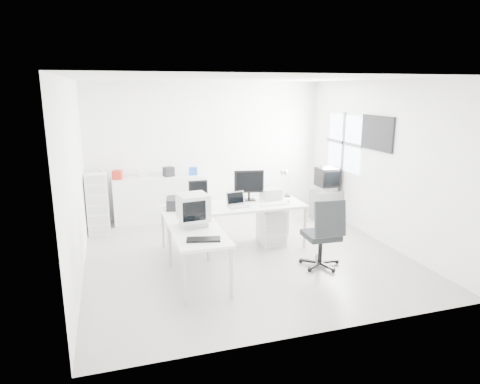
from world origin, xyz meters
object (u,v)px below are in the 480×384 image
object	(u,v)px
lcd_monitor_small	(198,193)
tv_cabinet	(326,204)
laptop	(238,201)
side_desk	(198,256)
laser_printer	(271,194)
filing_cabinet	(98,204)
main_desk	(234,227)
crt_monitor	(193,209)
office_chair	(321,232)
crt_tv	(327,179)
sideboard	(160,199)
lcd_monitor_large	(249,185)
inkjet_printer	(182,203)
drawer_pedestal	(271,226)

from	to	relation	value
lcd_monitor_small	tv_cabinet	xyz separation A→B (m)	(2.85, 0.78, -0.64)
laptop	tv_cabinet	bearing A→B (deg)	17.35
side_desk	tv_cabinet	distance (m)	3.80
laser_printer	filing_cabinet	bearing A→B (deg)	152.95
main_desk	crt_monitor	world-z (taller)	crt_monitor
office_chair	filing_cabinet	xyz separation A→B (m)	(-3.24, 2.65, 0.01)
office_chair	crt_tv	xyz separation A→B (m)	(1.26, 2.16, 0.30)
lcd_monitor_small	filing_cabinet	xyz separation A→B (m)	(-1.65, 1.28, -0.39)
lcd_monitor_small	sideboard	xyz separation A→B (m)	(-0.45, 1.70, -0.49)
side_desk	laser_printer	bearing A→B (deg)	39.52
main_desk	lcd_monitor_small	world-z (taller)	lcd_monitor_small
lcd_monitor_small	crt_tv	size ratio (longest dim) A/B	0.80
laser_printer	crt_tv	xyz separation A→B (m)	(1.55, 0.81, 0.00)
main_desk	lcd_monitor_large	bearing A→B (deg)	35.54
main_desk	office_chair	xyz separation A→B (m)	(1.04, -1.12, 0.18)
lcd_monitor_small	sideboard	world-z (taller)	lcd_monitor_small
filing_cabinet	crt_tv	bearing A→B (deg)	-6.26
side_desk	lcd_monitor_small	distance (m)	1.50
crt_tv	tv_cabinet	bearing A→B (deg)	0.00
side_desk	inkjet_printer	world-z (taller)	inkjet_printer
main_desk	laptop	world-z (taller)	laptop
side_desk	lcd_monitor_small	size ratio (longest dim) A/B	3.50
drawer_pedestal	laser_printer	size ratio (longest dim) A/B	1.82
side_desk	laser_printer	xyz separation A→B (m)	(1.60, 1.32, 0.47)
lcd_monitor_small	filing_cabinet	world-z (taller)	lcd_monitor_small
inkjet_printer	crt_tv	size ratio (longest dim) A/B	1.00
crt_monitor	filing_cabinet	distance (m)	2.77
drawer_pedestal	tv_cabinet	world-z (taller)	tv_cabinet
inkjet_printer	crt_monitor	size ratio (longest dim) A/B	1.01
laptop	crt_tv	world-z (taller)	crt_tv
laptop	crt_tv	distance (m)	2.52
laser_printer	office_chair	xyz separation A→B (m)	(0.29, -1.34, -0.29)
drawer_pedestal	sideboard	size ratio (longest dim) A/B	0.33
main_desk	inkjet_printer	size ratio (longest dim) A/B	4.80
side_desk	filing_cabinet	bearing A→B (deg)	117.22
lcd_monitor_large	crt_tv	distance (m)	2.11
laser_printer	crt_tv	bearing A→B (deg)	24.46
main_desk	tv_cabinet	distance (m)	2.52
crt_tv	sideboard	size ratio (longest dim) A/B	0.27
crt_monitor	laptop	bearing A→B (deg)	33.18
drawer_pedestal	lcd_monitor_large	world-z (taller)	lcd_monitor_large
lcd_monitor_small	office_chair	size ratio (longest dim) A/B	0.36
drawer_pedestal	lcd_monitor_small	world-z (taller)	lcd_monitor_small
main_desk	drawer_pedestal	bearing A→B (deg)	4.09
laser_printer	filing_cabinet	world-z (taller)	filing_cabinet
inkjet_printer	filing_cabinet	xyz separation A→B (m)	(-1.35, 1.43, -0.28)
side_desk	filing_cabinet	distance (m)	2.96
drawer_pedestal	laser_printer	bearing A→B (deg)	73.61
laser_printer	sideboard	world-z (taller)	laser_printer
laptop	sideboard	distance (m)	2.33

